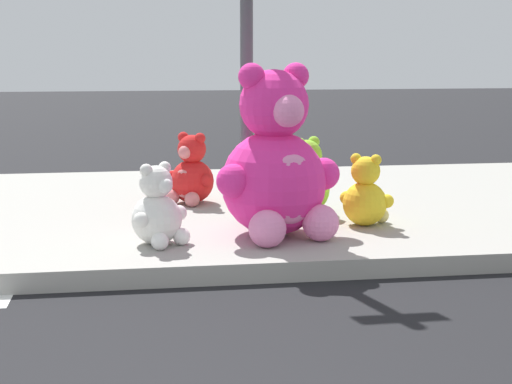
{
  "coord_description": "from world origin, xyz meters",
  "views": [
    {
      "loc": [
        0.11,
        -2.16,
        1.62
      ],
      "look_at": [
        0.96,
        3.6,
        0.55
      ],
      "focal_mm": 54.16,
      "sensor_mm": 36.0,
      "label": 1
    }
  ],
  "objects_px": {
    "plush_lime": "(305,182)",
    "sign_pole": "(247,23)",
    "plush_pink_large": "(276,168)",
    "plush_red": "(191,175)",
    "plush_white": "(158,212)",
    "plush_yellow": "(366,197)"
  },
  "relations": [
    {
      "from": "plush_pink_large",
      "to": "plush_red",
      "type": "relative_size",
      "value": 1.99
    },
    {
      "from": "sign_pole",
      "to": "plush_red",
      "type": "bearing_deg",
      "value": 116.62
    },
    {
      "from": "plush_pink_large",
      "to": "plush_lime",
      "type": "distance_m",
      "value": 0.99
    },
    {
      "from": "plush_white",
      "to": "plush_red",
      "type": "relative_size",
      "value": 0.92
    },
    {
      "from": "sign_pole",
      "to": "plush_pink_large",
      "type": "relative_size",
      "value": 2.32
    },
    {
      "from": "plush_yellow",
      "to": "plush_red",
      "type": "relative_size",
      "value": 0.89
    },
    {
      "from": "plush_lime",
      "to": "plush_red",
      "type": "bearing_deg",
      "value": 149.09
    },
    {
      "from": "sign_pole",
      "to": "plush_lime",
      "type": "relative_size",
      "value": 4.57
    },
    {
      "from": "plush_yellow",
      "to": "plush_red",
      "type": "xyz_separation_m",
      "value": [
        -1.41,
        1.18,
        0.03
      ]
    },
    {
      "from": "plush_pink_large",
      "to": "plush_lime",
      "type": "xyz_separation_m",
      "value": [
        0.42,
        0.85,
        -0.27
      ]
    },
    {
      "from": "plush_white",
      "to": "plush_pink_large",
      "type": "bearing_deg",
      "value": 9.25
    },
    {
      "from": "plush_yellow",
      "to": "plush_red",
      "type": "height_order",
      "value": "plush_red"
    },
    {
      "from": "plush_pink_large",
      "to": "plush_white",
      "type": "distance_m",
      "value": 1.0
    },
    {
      "from": "sign_pole",
      "to": "plush_red",
      "type": "distance_m",
      "value": 1.72
    },
    {
      "from": "sign_pole",
      "to": "plush_lime",
      "type": "bearing_deg",
      "value": 24.84
    },
    {
      "from": "plush_red",
      "to": "plush_pink_large",
      "type": "bearing_deg",
      "value": -67.98
    },
    {
      "from": "plush_lime",
      "to": "plush_red",
      "type": "distance_m",
      "value": 1.17
    },
    {
      "from": "plush_lime",
      "to": "sign_pole",
      "type": "bearing_deg",
      "value": -155.16
    },
    {
      "from": "sign_pole",
      "to": "plush_lime",
      "type": "distance_m",
      "value": 1.55
    },
    {
      "from": "plush_white",
      "to": "plush_red",
      "type": "bearing_deg",
      "value": 77.59
    },
    {
      "from": "plush_red",
      "to": "sign_pole",
      "type": "bearing_deg",
      "value": -63.38
    },
    {
      "from": "sign_pole",
      "to": "plush_white",
      "type": "height_order",
      "value": "sign_pole"
    }
  ]
}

